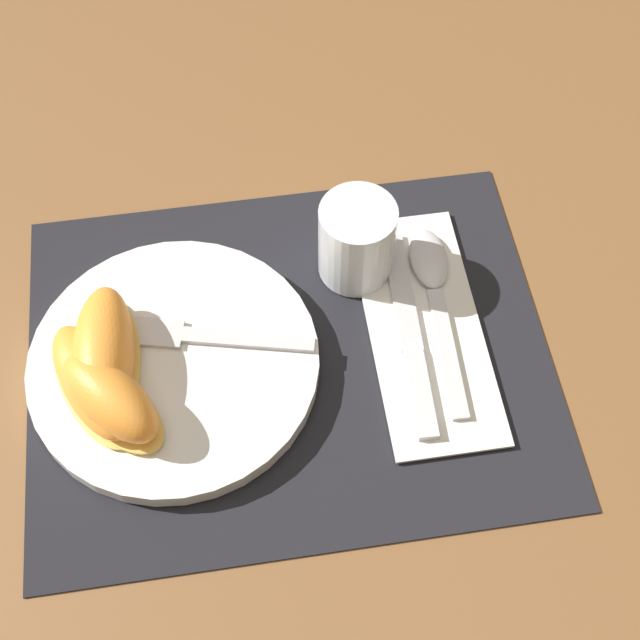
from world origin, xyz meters
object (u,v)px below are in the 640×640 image
at_px(plate, 174,362).
at_px(citrus_wedge_0, 104,353).
at_px(citrus_wedge_2, 111,399).
at_px(fork, 191,335).
at_px(spoon, 434,283).
at_px(knife, 410,336).
at_px(citrus_wedge_1, 92,383).
at_px(juice_glass, 357,244).

distance_m(plate, citrus_wedge_0, 0.06).
bearing_deg(citrus_wedge_2, fork, 42.30).
height_order(plate, spoon, plate).
distance_m(plate, fork, 0.03).
relative_size(knife, citrus_wedge_2, 1.80).
bearing_deg(knife, citrus_wedge_2, -171.14).
bearing_deg(spoon, plate, -168.64).
height_order(fork, citrus_wedge_1, citrus_wedge_1).
relative_size(plate, fork, 1.35).
bearing_deg(citrus_wedge_2, plate, 40.70).
distance_m(juice_glass, citrus_wedge_2, 0.25).
height_order(plate, citrus_wedge_1, citrus_wedge_1).
distance_m(plate, citrus_wedge_1, 0.07).
relative_size(juice_glass, citrus_wedge_0, 0.60).
bearing_deg(citrus_wedge_2, citrus_wedge_1, 128.66).
distance_m(plate, knife, 0.20).
height_order(citrus_wedge_0, citrus_wedge_1, citrus_wedge_0).
bearing_deg(juice_glass, citrus_wedge_1, -156.44).
xyz_separation_m(plate, juice_glass, (0.17, 0.08, 0.03)).
relative_size(spoon, citrus_wedge_2, 1.69).
bearing_deg(juice_glass, spoon, -26.65).
bearing_deg(fork, citrus_wedge_2, -137.70).
xyz_separation_m(juice_glass, citrus_wedge_0, (-0.22, -0.08, 0.00)).
height_order(plate, knife, plate).
bearing_deg(citrus_wedge_1, spoon, 13.04).
relative_size(citrus_wedge_0, citrus_wedge_2, 1.17).
xyz_separation_m(plate, citrus_wedge_1, (-0.06, -0.02, 0.02)).
distance_m(fork, citrus_wedge_0, 0.07).
bearing_deg(citrus_wedge_2, knife, 8.86).
bearing_deg(plate, juice_glass, 25.25).
bearing_deg(spoon, citrus_wedge_2, -162.55).
bearing_deg(citrus_wedge_0, juice_glass, 19.53).
distance_m(fork, citrus_wedge_1, 0.09).
relative_size(juice_glass, knife, 0.39).
xyz_separation_m(plate, citrus_wedge_2, (-0.05, -0.04, 0.03)).
xyz_separation_m(spoon, citrus_wedge_0, (-0.28, -0.05, 0.03)).
relative_size(spoon, fork, 1.06).
relative_size(plate, juice_glass, 3.07).
distance_m(citrus_wedge_1, citrus_wedge_2, 0.03).
bearing_deg(citrus_wedge_1, citrus_wedge_2, -51.34).
distance_m(knife, spoon, 0.06).
relative_size(knife, citrus_wedge_1, 1.58).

